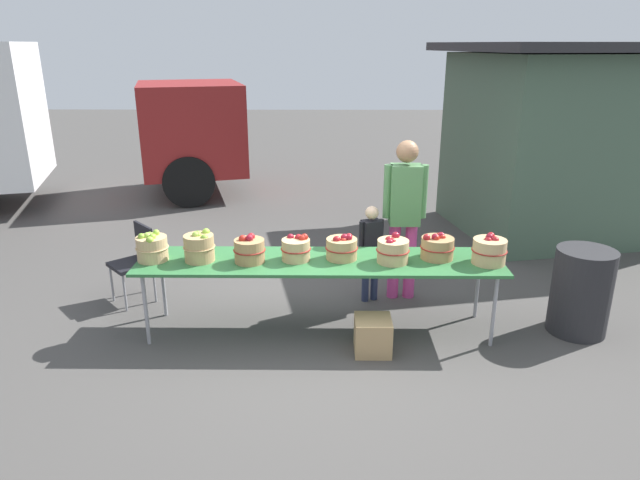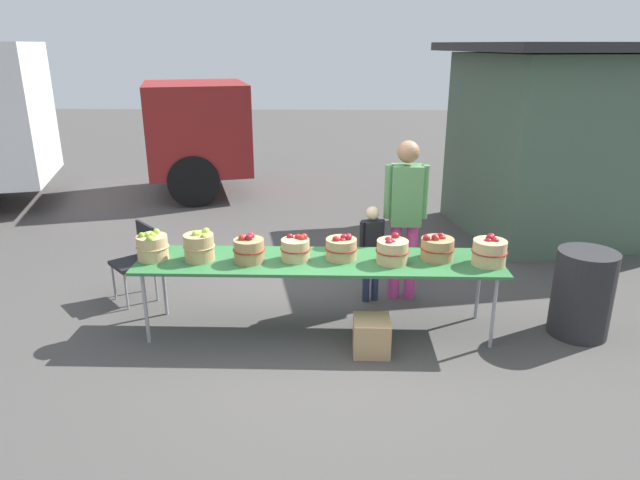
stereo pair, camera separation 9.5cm
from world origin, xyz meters
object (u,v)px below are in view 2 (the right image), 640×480
(apple_basket_red_4, at_px, (437,248))
(apple_basket_green_1, at_px, (199,246))
(apple_basket_red_2, at_px, (341,248))
(apple_basket_red_1, at_px, (296,248))
(apple_basket_green_0, at_px, (152,246))
(apple_basket_red_3, at_px, (392,251))
(trash_barrel, at_px, (583,293))
(market_table, at_px, (319,263))
(folding_chair, at_px, (138,256))
(apple_basket_red_5, at_px, (489,252))
(produce_crate, at_px, (371,336))
(child_customer, at_px, (372,246))
(apple_basket_red_0, at_px, (249,249))
(vendor_adult, at_px, (406,208))

(apple_basket_red_4, bearing_deg, apple_basket_green_1, -177.93)
(apple_basket_red_2, bearing_deg, apple_basket_red_1, -175.88)
(apple_basket_green_0, distance_m, apple_basket_red_4, 2.74)
(apple_basket_red_3, bearing_deg, trash_barrel, 1.25)
(market_table, bearing_deg, folding_chair, 161.16)
(apple_basket_red_2, bearing_deg, apple_basket_red_4, 1.19)
(apple_basket_red_5, xyz_separation_m, produce_crate, (-1.10, -0.36, -0.71))
(apple_basket_red_1, relative_size, folding_chair, 0.34)
(apple_basket_red_1, relative_size, child_customer, 0.27)
(apple_basket_red_0, bearing_deg, apple_basket_red_1, 7.73)
(apple_basket_red_0, xyz_separation_m, produce_crate, (1.16, -0.37, -0.70))
(apple_basket_green_1, distance_m, vendor_adult, 2.22)
(market_table, height_order, apple_basket_red_1, apple_basket_red_1)
(trash_barrel, bearing_deg, vendor_adult, 154.13)
(trash_barrel, bearing_deg, apple_basket_red_4, 177.50)
(market_table, height_order, trash_barrel, trash_barrel)
(market_table, xyz_separation_m, folding_chair, (-2.02, 0.69, -0.21))
(apple_basket_red_3, distance_m, trash_barrel, 1.92)
(apple_basket_red_1, height_order, apple_basket_red_3, apple_basket_red_3)
(child_customer, bearing_deg, market_table, 29.47)
(trash_barrel, bearing_deg, apple_basket_red_0, -179.14)
(folding_chair, bearing_deg, vendor_adult, 49.86)
(apple_basket_red_4, relative_size, apple_basket_red_5, 1.00)
(child_customer, bearing_deg, apple_basket_red_4, 109.79)
(apple_basket_red_2, bearing_deg, vendor_adult, 47.52)
(apple_basket_red_4, height_order, folding_chair, apple_basket_red_4)
(apple_basket_red_2, relative_size, apple_basket_red_5, 0.95)
(apple_basket_red_0, bearing_deg, vendor_adult, 28.34)
(apple_basket_red_2, bearing_deg, trash_barrel, -1.05)
(apple_basket_green_1, relative_size, folding_chair, 0.35)
(apple_basket_red_0, distance_m, apple_basket_red_2, 0.89)
(trash_barrel, bearing_deg, apple_basket_red_2, 178.95)
(vendor_adult, distance_m, folding_chair, 2.98)
(apple_basket_green_0, height_order, apple_basket_red_1, apple_basket_green_0)
(apple_basket_red_2, bearing_deg, produce_crate, -58.58)
(apple_basket_green_1, height_order, apple_basket_red_2, apple_basket_green_1)
(apple_basket_red_2, height_order, trash_barrel, apple_basket_red_2)
(apple_basket_red_0, height_order, child_customer, child_customer)
(market_table, relative_size, child_customer, 3.21)
(market_table, relative_size, apple_basket_green_1, 11.48)
(apple_basket_red_5, relative_size, trash_barrel, 0.39)
(apple_basket_red_4, xyz_separation_m, trash_barrel, (1.42, -0.06, -0.43))
(apple_basket_red_2, bearing_deg, apple_basket_green_1, -177.33)
(apple_basket_green_1, distance_m, trash_barrel, 3.73)
(apple_basket_red_5, xyz_separation_m, trash_barrel, (0.96, 0.06, -0.45))
(apple_basket_green_1, height_order, apple_basket_red_5, apple_basket_green_1)
(apple_basket_red_4, height_order, child_customer, child_customer)
(apple_basket_red_1, height_order, folding_chair, apple_basket_red_1)
(apple_basket_red_2, xyz_separation_m, apple_basket_red_3, (0.48, -0.08, 0.01))
(apple_basket_green_0, relative_size, apple_basket_red_2, 0.98)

